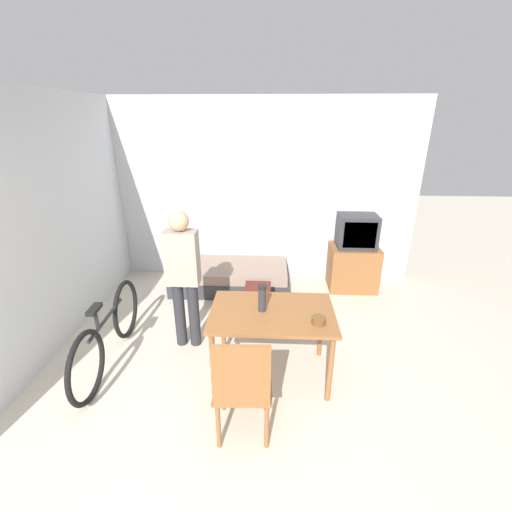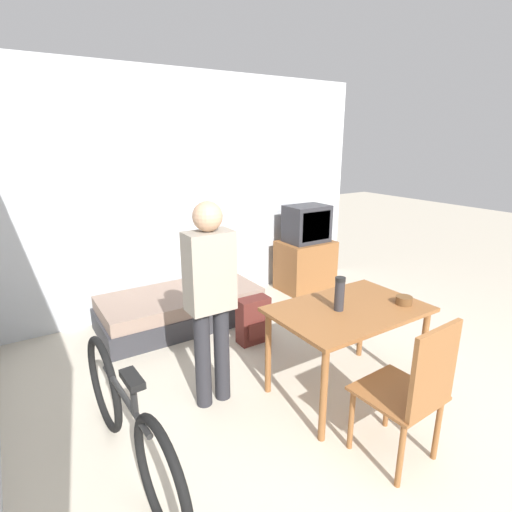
% 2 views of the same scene
% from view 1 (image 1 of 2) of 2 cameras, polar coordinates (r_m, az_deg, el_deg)
% --- Properties ---
extents(wall_back, '(5.01, 0.06, 2.70)m').
position_cam_1_polar(wall_back, '(5.27, -0.97, 10.54)').
color(wall_back, silver).
rests_on(wall_back, ground_plane).
extents(wall_left, '(0.06, 4.69, 2.70)m').
position_cam_1_polar(wall_left, '(4.19, -31.99, 4.03)').
color(wall_left, silver).
rests_on(wall_left, ground_plane).
extents(daybed, '(1.73, 0.83, 0.36)m').
position_cam_1_polar(daybed, '(5.18, -4.22, -3.45)').
color(daybed, '#333338').
rests_on(daybed, ground_plane).
extents(tv, '(0.69, 0.52, 1.14)m').
position_cam_1_polar(tv, '(5.24, 16.01, -0.12)').
color(tv, brown).
rests_on(tv, ground_plane).
extents(dining_table, '(1.16, 0.77, 0.73)m').
position_cam_1_polar(dining_table, '(3.29, 2.69, -10.54)').
color(dining_table, brown).
rests_on(dining_table, ground_plane).
extents(wooden_chair, '(0.47, 0.47, 0.98)m').
position_cam_1_polar(wooden_chair, '(2.75, -2.30, -20.65)').
color(wooden_chair, brown).
rests_on(wooden_chair, ground_plane).
extents(bicycle, '(0.14, 1.68, 0.76)m').
position_cam_1_polar(bicycle, '(3.91, -23.36, -11.77)').
color(bicycle, black).
rests_on(bicycle, ground_plane).
extents(person_standing, '(0.34, 0.21, 1.56)m').
position_cam_1_polar(person_standing, '(3.68, -12.04, -2.61)').
color(person_standing, '#28282D').
rests_on(person_standing, ground_plane).
extents(thermos_flask, '(0.08, 0.08, 0.26)m').
position_cam_1_polar(thermos_flask, '(3.19, 1.04, -6.85)').
color(thermos_flask, '#2D2D33').
rests_on(thermos_flask, dining_table).
extents(mate_bowl, '(0.13, 0.13, 0.06)m').
position_cam_1_polar(mate_bowl, '(3.10, 10.41, -10.50)').
color(mate_bowl, brown).
rests_on(mate_bowl, dining_table).
extents(backpack, '(0.32, 0.19, 0.47)m').
position_cam_1_polar(backpack, '(4.43, 0.35, -7.37)').
color(backpack, '#56231E').
rests_on(backpack, ground_plane).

